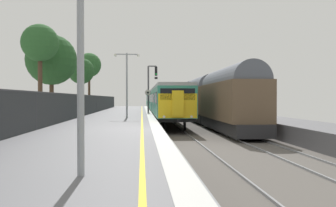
% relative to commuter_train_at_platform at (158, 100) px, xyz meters
% --- Properties ---
extents(ground, '(17.40, 110.00, 1.21)m').
position_rel_commuter_train_at_platform_xyz_m(ground, '(0.54, -38.13, -1.88)').
color(ground, slate).
extents(commuter_train_at_platform, '(2.83, 62.84, 3.81)m').
position_rel_commuter_train_at_platform_xyz_m(commuter_train_at_platform, '(0.00, 0.00, 0.00)').
color(commuter_train_at_platform, '#2D846B').
rests_on(commuter_train_at_platform, ground).
extents(freight_train_adjacent_track, '(2.60, 51.20, 4.77)m').
position_rel_commuter_train_at_platform_xyz_m(freight_train_adjacent_track, '(4.00, -10.38, 0.34)').
color(freight_train_adjacent_track, '#232326').
rests_on(freight_train_adjacent_track, ground).
extents(signal_gantry, '(1.10, 0.24, 5.15)m').
position_rel_commuter_train_at_platform_xyz_m(signal_gantry, '(-1.48, -15.90, 1.94)').
color(signal_gantry, '#47474C').
rests_on(signal_gantry, ground).
extents(speed_limit_sign, '(0.59, 0.08, 2.43)m').
position_rel_commuter_train_at_platform_xyz_m(speed_limit_sign, '(-1.85, -18.64, 0.30)').
color(speed_limit_sign, '#59595B').
rests_on(speed_limit_sign, ground).
extents(platform_lamp_near, '(2.00, 0.20, 5.69)m').
position_rel_commuter_train_at_platform_xyz_m(platform_lamp_near, '(-3.64, -48.88, 2.08)').
color(platform_lamp_near, '#93999E').
rests_on(platform_lamp_near, ground).
extents(platform_lamp_mid, '(2.00, 0.20, 5.12)m').
position_rel_commuter_train_at_platform_xyz_m(platform_lamp_mid, '(-3.64, -27.04, 1.79)').
color(platform_lamp_mid, '#93999E').
rests_on(platform_lamp_mid, ground).
extents(platform_back_fence, '(0.07, 99.00, 1.87)m').
position_rel_commuter_train_at_platform_xyz_m(platform_back_fence, '(-7.55, -38.13, -0.29)').
color(platform_back_fence, '#282B2D').
rests_on(platform_back_fence, ground).
extents(background_tree_left, '(3.06, 3.08, 7.33)m').
position_rel_commuter_train_at_platform_xyz_m(background_tree_left, '(-9.11, -9.14, 4.41)').
color(background_tree_left, '#473323').
rests_on(background_tree_left, ground).
extents(background_tree_centre, '(2.97, 2.97, 7.47)m').
position_rel_commuter_train_at_platform_xyz_m(background_tree_centre, '(-10.62, -26.25, 4.55)').
color(background_tree_centre, '#473323').
rests_on(background_tree_centre, ground).
extents(background_tree_right, '(4.60, 4.60, 7.36)m').
position_rel_commuter_train_at_platform_xyz_m(background_tree_right, '(-10.67, -22.04, 3.68)').
color(background_tree_right, '#473323').
rests_on(background_tree_right, ground).
extents(background_tree_back, '(2.96, 2.96, 6.13)m').
position_rel_commuter_train_at_platform_xyz_m(background_tree_back, '(-9.31, -14.07, 3.26)').
color(background_tree_back, '#473323').
rests_on(background_tree_back, ground).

